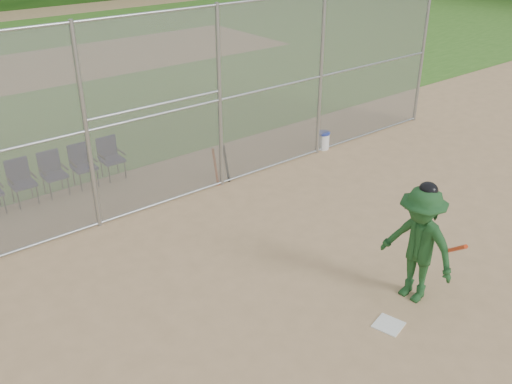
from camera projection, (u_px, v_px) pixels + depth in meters
ground at (355, 310)px, 9.00m from camera, size 100.00×100.00×0.00m
grass_strip at (1, 74)px, 21.56m from camera, size 100.00×100.00×0.00m
dirt_patch_far at (1, 74)px, 21.56m from camera, size 24.00×24.00×0.00m
backstop_fence at (179, 106)px, 11.55m from camera, size 16.09×0.09×4.00m
home_plate at (388, 325)px, 8.66m from camera, size 0.49×0.49×0.02m
batter_at_plate at (418, 244)px, 8.87m from camera, size 1.04×1.36×2.05m
water_cooler at (323, 140)px, 14.85m from camera, size 0.36×0.36×0.46m
spare_bats at (221, 165)px, 12.96m from camera, size 0.36×0.26×0.84m
chair_5 at (23, 183)px, 12.00m from camera, size 0.54×0.52×0.96m
chair_6 at (54, 174)px, 12.38m from camera, size 0.54×0.52×0.96m
chair_7 at (84, 166)px, 12.76m from camera, size 0.54×0.52×0.96m
chair_8 at (112, 159)px, 13.14m from camera, size 0.54×0.52×0.96m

